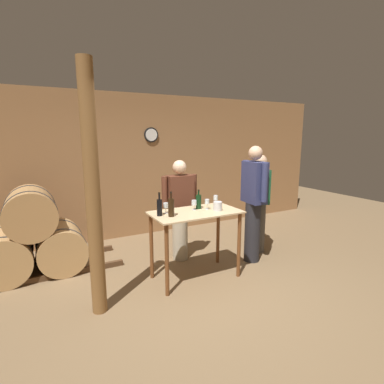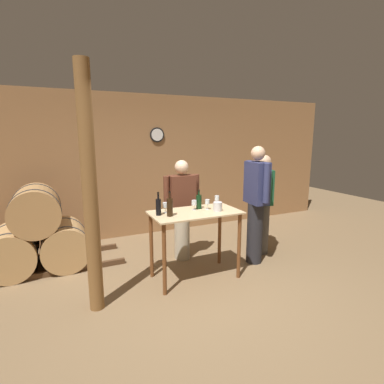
# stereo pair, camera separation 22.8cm
# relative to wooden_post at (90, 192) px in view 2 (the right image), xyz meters

# --- Properties ---
(ground_plane) EXTENTS (14.00, 14.00, 0.00)m
(ground_plane) POSITION_rel_wooden_post_xyz_m (1.40, -0.23, -1.35)
(ground_plane) COLOR brown
(back_wall) EXTENTS (8.40, 0.08, 2.70)m
(back_wall) POSITION_rel_wooden_post_xyz_m (1.40, 2.34, 0.00)
(back_wall) COLOR #996B42
(back_wall) RESTS_ON ground_plane
(barrel_rack) EXTENTS (2.32, 0.84, 1.24)m
(barrel_rack) POSITION_rel_wooden_post_xyz_m (-0.61, 1.41, -0.84)
(barrel_rack) COLOR #4C331E
(barrel_rack) RESTS_ON ground_plane
(tasting_table) EXTENTS (1.20, 0.65, 0.94)m
(tasting_table) POSITION_rel_wooden_post_xyz_m (1.34, 0.21, -0.59)
(tasting_table) COLOR #D1B284
(tasting_table) RESTS_ON ground_plane
(wooden_post) EXTENTS (0.16, 0.16, 2.70)m
(wooden_post) POSITION_rel_wooden_post_xyz_m (0.00, 0.00, 0.00)
(wooden_post) COLOR brown
(wooden_post) RESTS_ON ground_plane
(wine_bottle_far_left) EXTENTS (0.07, 0.07, 0.30)m
(wine_bottle_far_left) POSITION_rel_wooden_post_xyz_m (0.84, 0.24, -0.29)
(wine_bottle_far_left) COLOR black
(wine_bottle_far_left) RESTS_ON tasting_table
(wine_bottle_left) EXTENTS (0.08, 0.08, 0.32)m
(wine_bottle_left) POSITION_rel_wooden_post_xyz_m (0.96, 0.14, -0.29)
(wine_bottle_left) COLOR black
(wine_bottle_left) RESTS_ON tasting_table
(wine_bottle_center) EXTENTS (0.08, 0.08, 0.27)m
(wine_bottle_center) POSITION_rel_wooden_post_xyz_m (1.46, 0.33, -0.31)
(wine_bottle_center) COLOR black
(wine_bottle_center) RESTS_ON tasting_table
(wine_glass_near_left) EXTENTS (0.06, 0.06, 0.14)m
(wine_glass_near_left) POSITION_rel_wooden_post_xyz_m (0.96, 0.32, -0.31)
(wine_glass_near_left) COLOR silver
(wine_glass_near_left) RESTS_ON tasting_table
(wine_glass_near_center) EXTENTS (0.07, 0.07, 0.14)m
(wine_glass_near_center) POSITION_rel_wooden_post_xyz_m (1.37, 0.30, -0.31)
(wine_glass_near_center) COLOR silver
(wine_glass_near_center) RESTS_ON tasting_table
(wine_glass_near_right) EXTENTS (0.06, 0.06, 0.14)m
(wine_glass_near_right) POSITION_rel_wooden_post_xyz_m (1.55, 0.25, -0.31)
(wine_glass_near_right) COLOR silver
(wine_glass_near_right) RESTS_ON tasting_table
(wine_glass_far_side) EXTENTS (0.06, 0.06, 0.14)m
(wine_glass_far_side) POSITION_rel_wooden_post_xyz_m (1.79, 0.42, -0.31)
(wine_glass_far_side) COLOR silver
(wine_glass_far_side) RESTS_ON tasting_table
(ice_bucket) EXTENTS (0.12, 0.12, 0.12)m
(ice_bucket) POSITION_rel_wooden_post_xyz_m (1.64, 0.12, -0.35)
(ice_bucket) COLOR silver
(ice_bucket) RESTS_ON tasting_table
(person_host) EXTENTS (0.59, 0.24, 1.57)m
(person_host) POSITION_rel_wooden_post_xyz_m (1.43, 0.87, -0.52)
(person_host) COLOR #B7AD93
(person_host) RESTS_ON ground_plane
(person_visitor_with_scarf) EXTENTS (0.34, 0.56, 1.64)m
(person_visitor_with_scarf) POSITION_rel_wooden_post_xyz_m (2.72, 0.54, -0.49)
(person_visitor_with_scarf) COLOR #4C4742
(person_visitor_with_scarf) RESTS_ON ground_plane
(person_visitor_bearded) EXTENTS (0.25, 0.59, 1.79)m
(person_visitor_bearded) POSITION_rel_wooden_post_xyz_m (2.39, 0.28, -0.40)
(person_visitor_bearded) COLOR #232328
(person_visitor_bearded) RESTS_ON ground_plane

